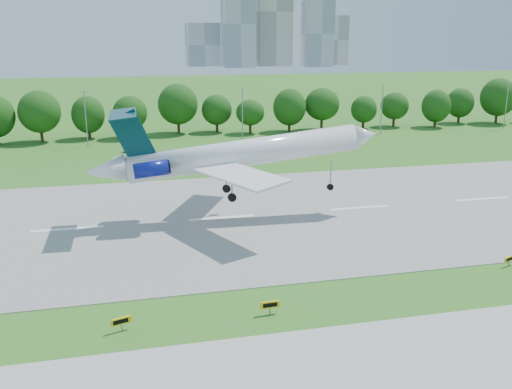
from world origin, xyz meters
name	(u,v)px	position (x,y,z in m)	size (l,w,h in m)	color
ground	(268,299)	(0.00, 0.00, 0.00)	(600.00, 600.00, 0.00)	#2C6B1C
runway	(222,218)	(0.00, 25.00, 0.04)	(400.00, 45.00, 0.08)	gray
tree_line	(173,110)	(0.00, 92.00, 6.19)	(288.40, 8.40, 10.40)	#382314
light_poles	(166,116)	(-2.50, 82.00, 6.34)	(175.90, 0.25, 12.19)	gray
skyline	(267,25)	(100.16, 390.61, 30.46)	(127.00, 52.00, 80.00)	#B2B2B7
airliner	(229,154)	(1.18, 25.03, 8.82)	(39.21, 28.48, 12.20)	white
taxi_sign_left	(121,321)	(-13.46, -3.00, 0.91)	(1.73, 0.72, 1.23)	gray
taxi_sign_centre	(270,305)	(-0.57, -3.00, 0.92)	(1.79, 0.33, 1.25)	gray
taxi_sign_right	(509,259)	(27.26, 1.70, 0.80)	(1.52, 0.69, 1.09)	gray
service_vehicle_b	(133,149)	(-10.52, 73.37, 0.67)	(1.59, 3.96, 1.35)	silver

